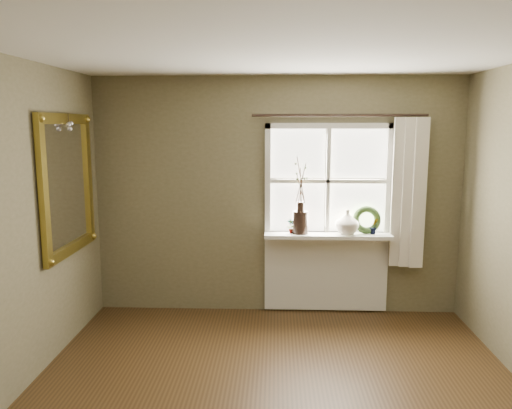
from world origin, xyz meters
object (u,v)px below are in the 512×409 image
Objects in this scene: wreath at (367,223)px; gilt_mirror at (68,184)px; dark_jug at (300,222)px; cream_vase at (347,222)px.

wreath is 3.07m from gilt_mirror.
wreath reaches higher than dark_jug.
gilt_mirror is (-2.93, -0.76, 0.50)m from wreath.
gilt_mirror is at bearing -165.24° from cream_vase.
dark_jug is 0.50m from cream_vase.
cream_vase is (0.50, 0.00, 0.01)m from dark_jug.
dark_jug is 0.19× the size of gilt_mirror.
dark_jug is at bearing 180.00° from cream_vase.
dark_jug is 0.72m from wreath.
wreath is (0.72, 0.04, -0.01)m from dark_jug.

